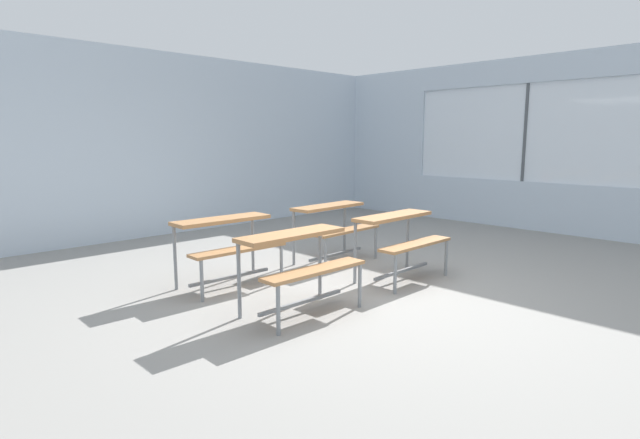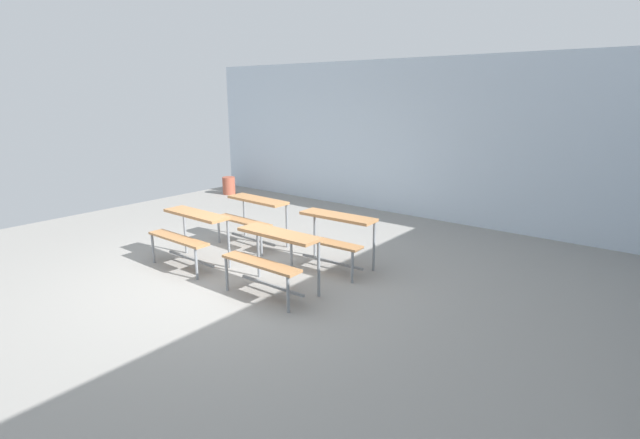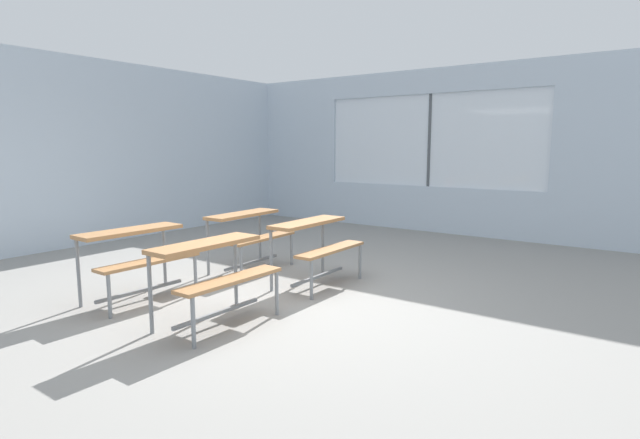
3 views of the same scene
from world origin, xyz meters
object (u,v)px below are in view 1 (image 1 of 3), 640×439
Objects in this scene: desk_bench_r0c0 at (299,253)px; desk_bench_r0c1 at (401,231)px; desk_bench_r1c0 at (228,235)px; desk_bench_r1c1 at (334,219)px.

desk_bench_r0c0 is 1.57m from desk_bench_r0c1.
desk_bench_r1c0 is (0.02, 1.18, 0.00)m from desk_bench_r0c0.
desk_bench_r0c1 is 1.12m from desk_bench_r1c1.
desk_bench_r0c0 is 0.99× the size of desk_bench_r1c1.
desk_bench_r0c1 is at bearing -96.02° from desk_bench_r1c1.
desk_bench_r1c0 and desk_bench_r1c1 have the same top height.
desk_bench_r1c1 is at bearing -0.05° from desk_bench_r1c0.
desk_bench_r0c0 is 1.00× the size of desk_bench_r0c1.
desk_bench_r1c0 is at bearing 142.45° from desk_bench_r0c1.
desk_bench_r0c0 and desk_bench_r0c1 have the same top height.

